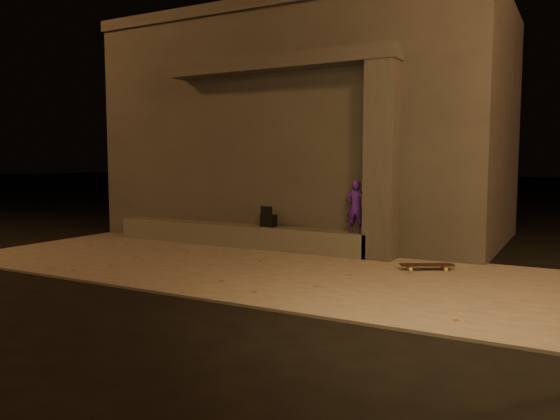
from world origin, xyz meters
The scene contains 9 objects.
ground centered at (0.00, 0.00, 0.00)m, with size 120.00×120.00×0.00m, color black.
sidewalk centered at (0.00, 2.00, 0.02)m, with size 11.00×4.40×0.04m, color #615B55.
building centered at (-1.00, 6.49, 2.61)m, with size 9.00×5.10×5.22m.
ledge centered at (-1.50, 3.75, 0.27)m, with size 6.00×0.55×0.45m, color #57544F.
column centered at (1.70, 3.75, 1.84)m, with size 0.55×0.55×3.60m, color #393634.
canopy centered at (-0.50, 3.80, 3.78)m, with size 5.00×0.70×0.28m, color #393634.
skateboarder centered at (1.20, 3.75, 0.99)m, with size 0.36×0.24×0.99m, color #40179A.
backpack centered at (-0.70, 3.75, 0.64)m, with size 0.32×0.23×0.43m.
skateboard centered at (2.72, 3.10, 0.12)m, with size 0.87×0.62×0.10m.
Camera 1 is at (4.90, -5.90, 1.86)m, focal length 35.00 mm.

